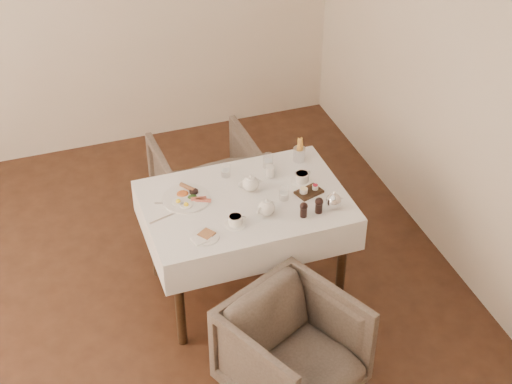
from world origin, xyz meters
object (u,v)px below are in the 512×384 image
at_px(armchair_far, 207,182).
at_px(teapot_centre, 250,183).
at_px(armchair_near, 293,350).
at_px(table, 245,214).
at_px(breakfast_plate, 186,198).

bearing_deg(armchair_far, teapot_centre, 94.17).
height_order(armchair_near, armchair_far, armchair_far).
bearing_deg(armchair_far, table, 89.09).
xyz_separation_m(armchair_near, armchair_far, (-0.01, 1.74, 0.01)).
bearing_deg(breakfast_plate, teapot_centre, -15.87).
bearing_deg(table, armchair_far, 91.65).
height_order(armchair_near, breakfast_plate, breakfast_plate).
xyz_separation_m(table, armchair_far, (-0.02, 0.84, -0.31)).
distance_m(armchair_far, breakfast_plate, 0.89).
bearing_deg(breakfast_plate, armchair_near, -81.92).
height_order(table, armchair_near, table).
distance_m(breakfast_plate, teapot_centre, 0.42).
xyz_separation_m(table, teapot_centre, (0.06, 0.09, 0.18)).
bearing_deg(teapot_centre, armchair_near, -89.17).
relative_size(table, teapot_centre, 8.44).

